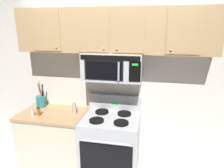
# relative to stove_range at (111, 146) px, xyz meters

# --- Properties ---
(back_wall) EXTENTS (5.20, 0.10, 2.70)m
(back_wall) POSITION_rel_stove_range_xyz_m (0.00, 0.37, 0.88)
(back_wall) COLOR silver
(back_wall) RESTS_ON ground_plane
(stove_range) EXTENTS (0.76, 0.69, 1.12)m
(stove_range) POSITION_rel_stove_range_xyz_m (0.00, 0.00, 0.00)
(stove_range) COLOR #B7BABF
(stove_range) RESTS_ON ground_plane
(over_range_microwave) EXTENTS (0.76, 0.43, 0.35)m
(over_range_microwave) POSITION_rel_stove_range_xyz_m (-0.00, 0.12, 1.11)
(over_range_microwave) COLOR #B7BABF
(upper_cabinets) EXTENTS (2.50, 0.36, 0.55)m
(upper_cabinets) POSITION_rel_stove_range_xyz_m (-0.00, 0.15, 1.56)
(upper_cabinets) COLOR tan
(counter_segment) EXTENTS (0.93, 0.65, 0.90)m
(counter_segment) POSITION_rel_stove_range_xyz_m (-0.84, 0.01, -0.02)
(counter_segment) COLOR beige
(counter_segment) RESTS_ON ground_plane
(utensil_crock_teal) EXTENTS (0.14, 0.14, 0.40)m
(utensil_crock_teal) POSITION_rel_stove_range_xyz_m (-1.11, 0.17, 0.54)
(utensil_crock_teal) COLOR teal
(utensil_crock_teal) RESTS_ON counter_segment
(salt_shaker) EXTENTS (0.04, 0.04, 0.11)m
(salt_shaker) POSITION_rel_stove_range_xyz_m (-1.05, -0.17, 0.48)
(salt_shaker) COLOR white
(salt_shaker) RESTS_ON counter_segment
(pepper_mill) EXTENTS (0.06, 0.06, 0.18)m
(pepper_mill) POSITION_rel_stove_range_xyz_m (-0.52, 0.02, 0.52)
(pepper_mill) COLOR #B7B2A8
(pepper_mill) RESTS_ON counter_segment
(spice_jar) EXTENTS (0.04, 0.04, 0.12)m
(spice_jar) POSITION_rel_stove_range_xyz_m (-0.98, -0.13, 0.49)
(spice_jar) COLOR #C64C19
(spice_jar) RESTS_ON counter_segment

